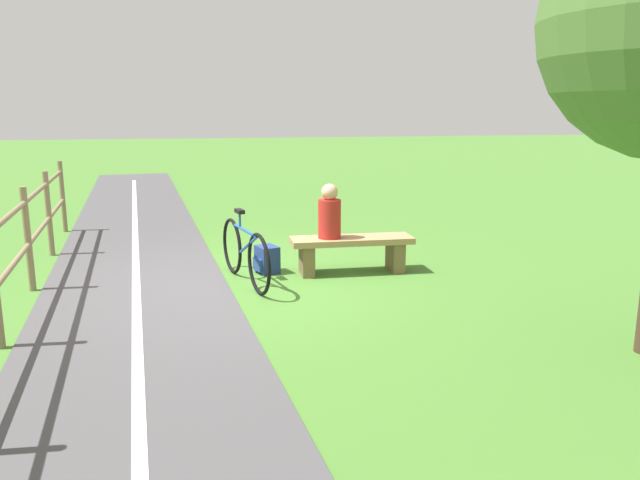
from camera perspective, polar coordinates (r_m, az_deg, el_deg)
name	(u,v)px	position (r m, az deg, el deg)	size (l,w,h in m)	color
ground_plane	(241,283)	(7.85, -7.40, -3.95)	(80.00, 80.00, 0.00)	#477A2D
paved_path	(140,468)	(4.14, -16.41, -19.66)	(2.19, 36.00, 0.02)	#4C494C
path_centre_line	(140,466)	(4.14, -16.41, -19.54)	(0.10, 32.00, 0.00)	silver
bench	(352,248)	(8.20, 2.96, -0.79)	(1.64, 0.54, 0.48)	#A88456
person_seated	(330,214)	(8.05, 0.89, 2.44)	(0.31, 0.31, 0.72)	#B2231E
bicycle	(245,253)	(7.72, -7.03, -1.20)	(0.44, 1.78, 0.92)	black
backpack	(267,260)	(8.24, -4.98, -1.83)	(0.35, 0.37, 0.36)	navy
fence_roadside	(12,247)	(7.14, -26.72, -0.62)	(0.82, 9.59, 1.26)	#847051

